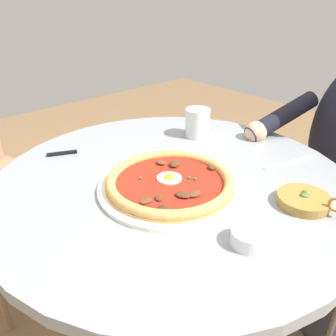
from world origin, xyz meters
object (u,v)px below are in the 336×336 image
fork_utensil (291,162)px  olive_pan (304,200)px  pizza_on_plate (170,183)px  water_glass (197,124)px  ramekin_capers (250,237)px  dining_table (172,232)px  steak_knife (74,152)px

fork_utensil → olive_pan: bearing=127.1°
pizza_on_plate → water_glass: water_glass is taller
ramekin_capers → olive_pan: size_ratio=0.51×
dining_table → fork_utensil: (-0.16, -0.29, 0.18)m
olive_pan → water_glass: bearing=-14.4°
pizza_on_plate → steak_knife: bearing=12.2°
dining_table → olive_pan: (-0.28, -0.13, 0.19)m
pizza_on_plate → olive_pan: 0.30m
steak_knife → olive_pan: (-0.57, -0.24, 0.01)m
fork_utensil → pizza_on_plate: bearing=69.9°
ramekin_capers → fork_utensil: ramekin_capers is taller
dining_table → olive_pan: olive_pan is taller
steak_knife → fork_utensil: 0.61m
ramekin_capers → dining_table: bearing=-13.1°
water_glass → olive_pan: bearing=165.6°
dining_table → olive_pan: size_ratio=6.44×
olive_pan → fork_utensil: (0.12, -0.16, -0.01)m
steak_knife → ramekin_capers: (-0.57, -0.05, 0.01)m
steak_knife → ramekin_capers: bearing=-175.2°
dining_table → fork_utensil: bearing=-118.2°
ramekin_capers → olive_pan: olive_pan is taller
olive_pan → ramekin_capers: bearing=89.0°
pizza_on_plate → olive_pan: olive_pan is taller
ramekin_capers → olive_pan: 0.20m
water_glass → steak_knife: water_glass is taller
ramekin_capers → water_glass: bearing=-35.9°
dining_table → steak_knife: bearing=21.1°
water_glass → steak_knife: 0.39m
water_glass → steak_knife: (0.15, 0.35, -0.04)m
olive_pan → steak_knife: bearing=23.0°
dining_table → ramekin_capers: ramekin_capers is taller
water_glass → fork_utensil: size_ratio=0.50×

